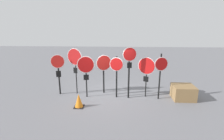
% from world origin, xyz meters
% --- Properties ---
extents(ground_plane, '(40.00, 40.00, 0.00)m').
position_xyz_m(ground_plane, '(0.00, 0.00, 0.00)').
color(ground_plane, slate).
extents(stop_sign_0, '(0.71, 0.20, 2.18)m').
position_xyz_m(stop_sign_0, '(-2.62, -0.02, 1.49)').
color(stop_sign_0, black).
rests_on(stop_sign_0, ground).
extents(stop_sign_1, '(0.83, 0.36, 2.49)m').
position_xyz_m(stop_sign_1, '(-1.74, 0.10, 1.89)').
color(stop_sign_1, black).
rests_on(stop_sign_1, ground).
extents(stop_sign_2, '(0.85, 0.18, 2.16)m').
position_xyz_m(stop_sign_2, '(-1.09, -0.33, 1.57)').
color(stop_sign_2, black).
rests_on(stop_sign_2, ground).
extents(stop_sign_3, '(0.77, 0.37, 2.11)m').
position_xyz_m(stop_sign_3, '(-0.26, 0.30, 1.50)').
color(stop_sign_3, black).
rests_on(stop_sign_3, ground).
extents(stop_sign_4, '(0.68, 0.19, 2.15)m').
position_xyz_m(stop_sign_4, '(0.43, -0.27, 1.50)').
color(stop_sign_4, black).
rests_on(stop_sign_4, ground).
extents(stop_sign_5, '(0.68, 0.21, 2.62)m').
position_xyz_m(stop_sign_5, '(1.06, -0.32, 1.81)').
color(stop_sign_5, black).
rests_on(stop_sign_5, ground).
extents(stop_sign_6, '(0.81, 0.38, 2.10)m').
position_xyz_m(stop_sign_6, '(1.93, -0.14, 1.54)').
color(stop_sign_6, black).
rests_on(stop_sign_6, ground).
extents(stop_sign_7, '(0.67, 0.19, 2.32)m').
position_xyz_m(stop_sign_7, '(2.58, -0.37, 1.58)').
color(stop_sign_7, black).
rests_on(stop_sign_7, ground).
extents(traffic_cone_0, '(0.44, 0.44, 0.63)m').
position_xyz_m(traffic_cone_0, '(-1.24, -1.45, 0.31)').
color(traffic_cone_0, black).
rests_on(traffic_cone_0, ground).
extents(storage_crate, '(1.05, 0.99, 0.70)m').
position_xyz_m(storage_crate, '(3.81, -0.27, 0.35)').
color(storage_crate, olive).
rests_on(storage_crate, ground).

